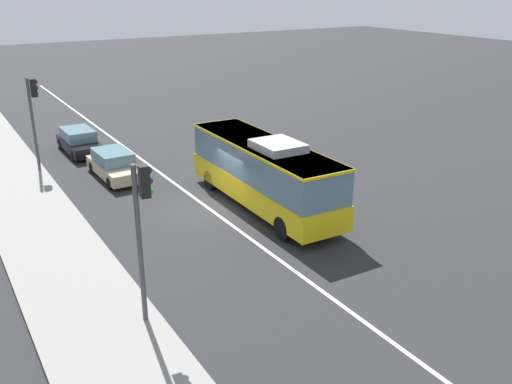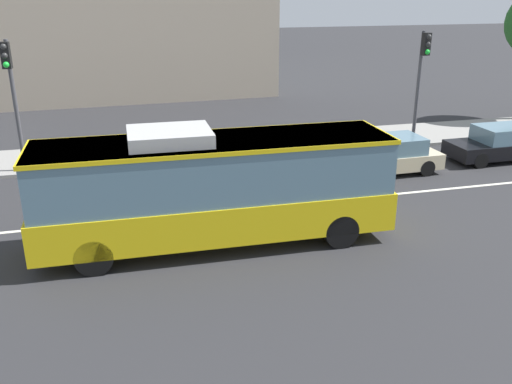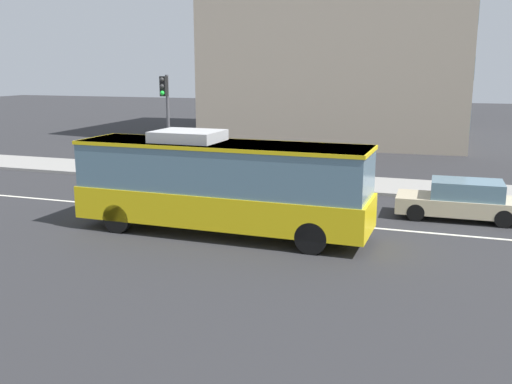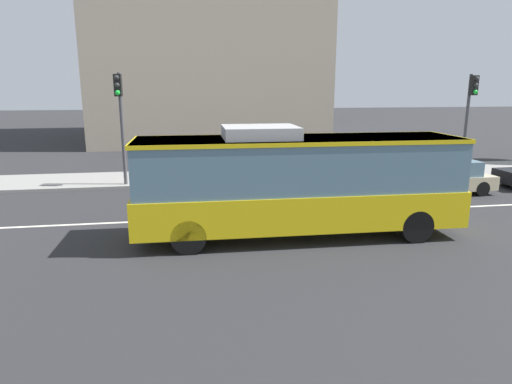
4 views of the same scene
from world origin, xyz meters
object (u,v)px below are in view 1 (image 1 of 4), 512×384
at_px(sedan_black, 79,141).
at_px(traffic_light_mid_block, 143,217).
at_px(transit_bus, 264,171).
at_px(sedan_beige, 115,165).
at_px(traffic_light_near_corner, 34,108).

bearing_deg(sedan_black, traffic_light_mid_block, -9.33).
distance_m(sedan_black, traffic_light_mid_block, 19.99).
relative_size(sedan_black, traffic_light_mid_block, 0.87).
height_order(transit_bus, traffic_light_mid_block, traffic_light_mid_block).
bearing_deg(sedan_beige, traffic_light_mid_block, -14.88).
distance_m(sedan_beige, traffic_light_mid_block, 14.58).
distance_m(transit_bus, sedan_beige, 9.07).
relative_size(transit_bus, sedan_beige, 2.21).
height_order(sedan_black, traffic_light_near_corner, traffic_light_near_corner).
distance_m(traffic_light_near_corner, traffic_light_mid_block, 17.04).
xyz_separation_m(sedan_black, sedan_beige, (-5.67, -0.39, 0.00)).
height_order(transit_bus, sedan_beige, transit_bus).
relative_size(sedan_beige, traffic_light_near_corner, 0.87).
height_order(sedan_black, sedan_beige, same).
relative_size(transit_bus, traffic_light_near_corner, 1.93).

